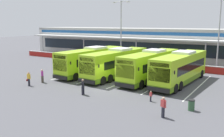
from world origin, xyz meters
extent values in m
plane|color=#4C4C51|center=(0.00, 0.00, 0.00)|extent=(200.00, 200.00, 0.00)
cube|color=silver|center=(0.00, 27.00, 2.75)|extent=(70.00, 10.00, 5.50)
cube|color=#19232D|center=(0.00, 21.98, 2.30)|extent=(66.00, 0.08, 2.20)
cube|color=navy|center=(0.00, 21.97, 5.15)|extent=(68.00, 0.08, 0.60)
cube|color=beige|center=(0.00, 20.50, 4.20)|extent=(67.00, 3.00, 0.24)
cube|color=gray|center=(0.00, 27.00, 5.75)|extent=(70.00, 10.00, 0.50)
cylinder|color=#999999|center=(-31.00, 19.30, 2.10)|extent=(0.20, 0.20, 4.20)
cylinder|color=#999999|center=(-18.60, 19.30, 2.10)|extent=(0.20, 0.20, 4.20)
cylinder|color=#999999|center=(-6.20, 19.30, 2.10)|extent=(0.20, 0.20, 4.20)
cylinder|color=#999999|center=(6.20, 19.30, 2.10)|extent=(0.20, 0.20, 4.20)
cube|color=maroon|center=(0.00, 14.50, 0.50)|extent=(60.00, 0.36, 1.00)
cube|color=#B2B2B2|center=(0.00, 14.50, 1.05)|extent=(60.00, 0.40, 0.10)
cube|color=#9ED11E|center=(-6.27, 5.42, 1.91)|extent=(3.29, 12.13, 3.19)
cube|color=#598419|center=(-6.27, 5.42, 0.59)|extent=(3.31, 12.16, 0.56)
cube|color=black|center=(-6.25, 5.82, 2.15)|extent=(3.17, 9.74, 0.96)
cube|color=black|center=(-6.64, -0.52, 2.05)|extent=(2.31, 0.24, 1.40)
cube|color=black|center=(-6.64, -0.53, 3.05)|extent=(2.05, 0.21, 0.40)
cube|color=silver|center=(-6.21, 6.42, 3.64)|extent=(2.22, 2.92, 0.28)
cube|color=black|center=(-6.65, -0.63, 0.55)|extent=(2.46, 0.31, 0.44)
cube|color=black|center=(-5.17, -0.26, 2.40)|extent=(0.09, 0.12, 0.36)
cube|color=black|center=(-8.07, -0.08, 2.40)|extent=(0.09, 0.12, 0.36)
cylinder|color=black|center=(-4.80, 9.94, 0.52)|extent=(0.38, 1.06, 1.04)
cylinder|color=black|center=(-7.18, 10.09, 0.52)|extent=(0.38, 1.06, 1.04)
cylinder|color=black|center=(-5.28, 2.15, 0.52)|extent=(0.38, 1.06, 1.04)
cylinder|color=black|center=(-7.66, 2.30, 0.52)|extent=(0.38, 1.06, 1.04)
cylinder|color=black|center=(-5.36, 0.76, 0.52)|extent=(0.38, 1.06, 1.04)
cylinder|color=black|center=(-7.75, 0.90, 0.52)|extent=(0.38, 1.06, 1.04)
cube|color=#9ED11E|center=(-2.22, 5.47, 1.91)|extent=(3.29, 12.13, 3.19)
cube|color=#598419|center=(-2.22, 5.47, 0.59)|extent=(3.31, 12.16, 0.56)
cube|color=black|center=(-2.19, 5.87, 2.15)|extent=(3.17, 9.74, 0.96)
cube|color=black|center=(-2.58, -0.47, 2.05)|extent=(2.31, 0.24, 1.40)
cube|color=black|center=(-2.58, -0.48, 3.05)|extent=(2.05, 0.21, 0.40)
cube|color=silver|center=(-2.15, 6.47, 3.64)|extent=(2.22, 2.92, 0.28)
cube|color=black|center=(-2.59, -0.58, 0.55)|extent=(2.46, 0.31, 0.44)
cube|color=black|center=(-1.11, -0.21, 2.40)|extent=(0.09, 0.12, 0.36)
cube|color=black|center=(-4.01, -0.03, 2.40)|extent=(0.09, 0.12, 0.36)
cylinder|color=black|center=(-0.74, 9.99, 0.52)|extent=(0.38, 1.06, 1.04)
cylinder|color=black|center=(-3.13, 10.13, 0.52)|extent=(0.38, 1.06, 1.04)
cylinder|color=black|center=(-1.22, 2.20, 0.52)|extent=(0.38, 1.06, 1.04)
cylinder|color=black|center=(-3.61, 2.35, 0.52)|extent=(0.38, 1.06, 1.04)
cylinder|color=black|center=(-1.31, 0.80, 0.52)|extent=(0.38, 1.06, 1.04)
cylinder|color=black|center=(-3.69, 0.95, 0.52)|extent=(0.38, 1.06, 1.04)
cube|color=#9ED11E|center=(2.35, 6.11, 1.91)|extent=(3.29, 12.13, 3.19)
cube|color=#598419|center=(2.35, 6.11, 0.59)|extent=(3.31, 12.16, 0.56)
cube|color=black|center=(2.37, 6.51, 2.15)|extent=(3.17, 9.74, 0.96)
cube|color=black|center=(1.98, 0.17, 2.05)|extent=(2.31, 0.24, 1.40)
cube|color=black|center=(1.98, 0.16, 3.05)|extent=(2.05, 0.21, 0.40)
cube|color=silver|center=(2.41, 7.11, 3.64)|extent=(2.22, 2.92, 0.28)
cube|color=black|center=(1.97, 0.06, 0.55)|extent=(2.46, 0.31, 0.44)
cube|color=black|center=(3.46, 0.43, 2.40)|extent=(0.09, 0.12, 0.36)
cube|color=black|center=(0.55, 0.61, 2.40)|extent=(0.09, 0.12, 0.36)
cylinder|color=black|center=(3.83, 10.63, 0.52)|extent=(0.38, 1.06, 1.04)
cylinder|color=black|center=(1.44, 10.78, 0.52)|extent=(0.38, 1.06, 1.04)
cylinder|color=black|center=(3.34, 2.85, 0.52)|extent=(0.38, 1.06, 1.04)
cylinder|color=black|center=(0.96, 2.99, 0.52)|extent=(0.38, 1.06, 1.04)
cylinder|color=black|center=(3.26, 1.45, 0.52)|extent=(0.38, 1.06, 1.04)
cylinder|color=black|center=(0.87, 1.60, 0.52)|extent=(0.38, 1.06, 1.04)
cube|color=#9ED11E|center=(6.06, 6.35, 1.91)|extent=(3.29, 12.13, 3.19)
cube|color=#598419|center=(6.06, 6.35, 0.59)|extent=(3.31, 12.16, 0.56)
cube|color=black|center=(6.09, 6.75, 2.15)|extent=(3.17, 9.74, 0.96)
cube|color=black|center=(5.70, 0.41, 2.05)|extent=(2.31, 0.24, 1.40)
cube|color=black|center=(5.70, 0.40, 3.05)|extent=(2.05, 0.21, 0.40)
cube|color=silver|center=(6.13, 7.35, 3.64)|extent=(2.22, 2.92, 0.28)
cube|color=black|center=(5.69, 0.30, 0.55)|extent=(2.46, 0.31, 0.44)
cube|color=black|center=(7.17, 0.67, 2.40)|extent=(0.09, 0.12, 0.36)
cube|color=black|center=(4.27, 0.85, 2.40)|extent=(0.09, 0.12, 0.36)
cylinder|color=black|center=(7.54, 10.87, 0.52)|extent=(0.38, 1.06, 1.04)
cylinder|color=black|center=(5.16, 11.02, 0.52)|extent=(0.38, 1.06, 1.04)
cylinder|color=black|center=(7.06, 3.09, 0.52)|extent=(0.38, 1.06, 1.04)
cylinder|color=black|center=(4.67, 3.23, 0.52)|extent=(0.38, 1.06, 1.04)
cylinder|color=black|center=(6.97, 1.69, 0.52)|extent=(0.38, 1.06, 1.04)
cylinder|color=black|center=(4.59, 1.84, 0.52)|extent=(0.38, 1.06, 1.04)
cube|color=silver|center=(-8.40, 6.00, 0.00)|extent=(0.14, 13.00, 0.01)
cube|color=silver|center=(-4.20, 6.00, 0.00)|extent=(0.14, 13.00, 0.01)
cube|color=silver|center=(0.00, 6.00, 0.00)|extent=(0.14, 13.00, 0.01)
cube|color=silver|center=(4.20, 6.00, 0.00)|extent=(0.14, 13.00, 0.01)
cube|color=silver|center=(8.40, 6.00, 0.00)|extent=(0.14, 13.00, 0.01)
cube|color=black|center=(-8.35, -3.89, 0.42)|extent=(0.15, 0.19, 0.84)
cube|color=black|center=(-8.20, -4.01, 0.42)|extent=(0.15, 0.19, 0.84)
cube|color=gold|center=(-8.28, -3.95, 1.12)|extent=(0.35, 0.24, 0.56)
cube|color=gold|center=(-8.50, -3.94, 1.09)|extent=(0.09, 0.10, 0.54)
cube|color=gold|center=(-8.06, -3.96, 1.09)|extent=(0.09, 0.10, 0.54)
sphere|color=tan|center=(-8.28, -3.95, 1.51)|extent=(0.22, 0.22, 0.22)
cube|color=maroon|center=(-8.56, -3.92, 0.63)|extent=(0.13, 0.29, 0.22)
cylinder|color=maroon|center=(-8.56, -3.92, 0.81)|extent=(0.02, 0.02, 0.16)
cube|color=#4C4238|center=(-8.22, -1.92, 0.42)|extent=(0.22, 0.23, 0.84)
cube|color=#4C4238|center=(-8.15, -2.11, 0.42)|extent=(0.22, 0.23, 0.84)
cube|color=#A32D89|center=(-8.19, -2.01, 1.12)|extent=(0.40, 0.37, 0.56)
cube|color=#A32D89|center=(-8.37, -1.90, 1.09)|extent=(0.13, 0.13, 0.54)
cube|color=#A32D89|center=(-8.00, -2.13, 1.09)|extent=(0.13, 0.13, 0.54)
sphere|color=#DBB293|center=(-8.19, -2.01, 1.51)|extent=(0.22, 0.22, 0.22)
cube|color=black|center=(5.86, -1.95, 0.26)|extent=(0.13, 0.14, 0.52)
cube|color=black|center=(5.91, -2.07, 0.26)|extent=(0.13, 0.14, 0.52)
cube|color=#B23838|center=(5.89, -2.01, 0.69)|extent=(0.25, 0.22, 0.35)
cube|color=#B23838|center=(5.77, -1.94, 0.68)|extent=(0.08, 0.08, 0.33)
cube|color=#B23838|center=(6.01, -2.08, 0.68)|extent=(0.08, 0.08, 0.33)
sphere|color=tan|center=(5.89, -2.01, 0.94)|extent=(0.14, 0.14, 0.14)
cube|color=black|center=(8.19, -5.05, 0.42)|extent=(0.21, 0.22, 0.84)
cube|color=black|center=(8.27, -5.23, 0.42)|extent=(0.21, 0.22, 0.84)
cube|color=#B23838|center=(8.23, -5.14, 1.12)|extent=(0.40, 0.35, 0.56)
cube|color=#B23838|center=(8.04, -5.04, 1.09)|extent=(0.13, 0.13, 0.54)
cube|color=#B23838|center=(8.43, -5.25, 1.09)|extent=(0.13, 0.13, 0.54)
sphere|color=tan|center=(8.23, -5.14, 1.51)|extent=(0.22, 0.22, 0.22)
cube|color=black|center=(-0.77, -3.45, 0.42)|extent=(0.23, 0.23, 0.84)
cube|color=black|center=(-0.74, -3.64, 0.42)|extent=(0.23, 0.23, 0.84)
cube|color=black|center=(-0.76, -3.55, 1.12)|extent=(0.40, 0.40, 0.56)
cube|color=black|center=(-0.91, -3.39, 1.09)|extent=(0.13, 0.13, 0.54)
cube|color=black|center=(-0.60, -3.70, 1.09)|extent=(0.13, 0.13, 0.54)
sphere|color=tan|center=(-0.76, -3.55, 1.51)|extent=(0.22, 0.22, 0.22)
cylinder|color=#9E9EA3|center=(-8.16, 17.00, 5.50)|extent=(0.20, 0.20, 11.00)
cylinder|color=#9E9EA3|center=(-8.16, 17.00, 10.85)|extent=(2.80, 0.10, 0.10)
cube|color=silver|center=(-9.56, 17.00, 10.75)|extent=(0.44, 0.28, 0.20)
cube|color=silver|center=(-6.76, 17.00, 10.75)|extent=(0.44, 0.28, 0.20)
cylinder|color=#9E9EA3|center=(8.35, 17.27, 5.50)|extent=(0.20, 0.20, 11.00)
cylinder|color=#2D5133|center=(9.67, -2.47, 0.42)|extent=(0.52, 0.52, 0.85)
cylinder|color=black|center=(9.67, -2.47, 0.89)|extent=(0.54, 0.54, 0.08)
camera|label=1|loc=(14.40, -22.45, 7.08)|focal=39.81mm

